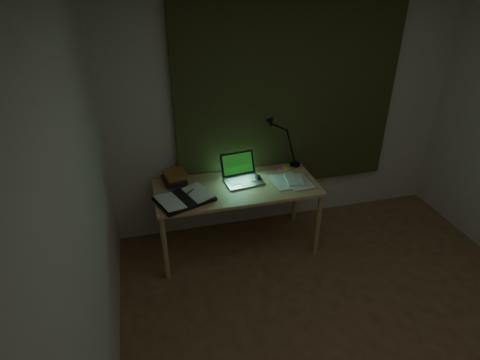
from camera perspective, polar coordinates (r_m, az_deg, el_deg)
The scene contains 12 objects.
wall_back at distance 4.00m, azimuth 6.66°, elevation 10.08°, with size 3.50×0.00×2.50m, color beige.
wall_left at distance 2.03m, azimuth -21.81°, elevation -12.95°, with size 0.00×4.00×2.50m, color beige.
curtain at distance 3.90m, azimuth 7.04°, elevation 12.66°, with size 2.20×0.06×2.00m, color #30351A.
desk at distance 3.89m, azimuth -0.45°, elevation -5.31°, with size 1.51×0.66×0.69m, color tan, non-canonical shape.
laptop at distance 3.71m, azimuth 0.52°, elevation 1.31°, with size 0.34×0.39×0.25m, color #A5A5A9, non-canonical shape.
open_textbook at distance 3.52m, azimuth -7.93°, elevation -2.59°, with size 0.47×0.33×0.04m, color white, non-canonical shape.
book_stack at distance 3.77m, azimuth -9.27°, elevation 0.31°, with size 0.19×0.23×0.12m, color white, non-canonical shape.
loose_papers at distance 3.82m, azimuth 6.92°, elevation 0.05°, with size 0.35×0.37×0.02m, color white, non-canonical shape.
mouse at distance 3.81m, azimuth 2.58°, elevation 0.32°, with size 0.06×0.10×0.04m, color black.
sticky_yellow at distance 4.02m, azimuth 6.50°, elevation 1.62°, with size 0.07×0.07×0.01m, color yellow.
sticky_pink at distance 4.02m, azimuth 5.95°, elevation 1.62°, with size 0.07×0.07×0.01m, color pink.
desk_lamp at distance 4.00m, azimuth 8.11°, elevation 5.72°, with size 0.38×0.30×0.57m, color black, non-canonical shape.
Camera 1 is at (-1.39, -1.52, 2.54)m, focal length 30.00 mm.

